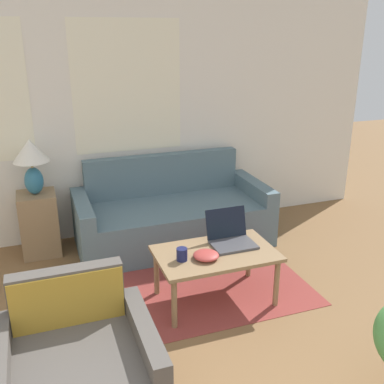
% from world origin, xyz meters
% --- Properties ---
extents(wall_back, '(6.94, 0.06, 2.60)m').
position_xyz_m(wall_back, '(-0.00, 3.70, 1.31)').
color(wall_back, white).
rests_on(wall_back, ground_plane).
extents(rug, '(1.71, 1.91, 0.01)m').
position_xyz_m(rug, '(0.96, 2.63, 0.00)').
color(rug, brown).
rests_on(rug, ground_plane).
extents(couch, '(1.93, 0.87, 0.86)m').
position_xyz_m(couch, '(0.96, 3.25, 0.27)').
color(couch, slate).
rests_on(couch, ground_plane).
extents(armchair, '(0.85, 0.76, 0.80)m').
position_xyz_m(armchair, '(-0.21, 1.25, 0.27)').
color(armchair, '#514C47').
rests_on(armchair, ground_plane).
extents(side_table, '(0.35, 0.35, 0.62)m').
position_xyz_m(side_table, '(-0.33, 3.42, 0.31)').
color(side_table, '#937551').
rests_on(side_table, ground_plane).
extents(table_lamp, '(0.33, 0.33, 0.53)m').
position_xyz_m(table_lamp, '(-0.33, 3.42, 0.97)').
color(table_lamp, teal).
rests_on(table_lamp, side_table).
extents(coffee_table, '(0.95, 0.59, 0.43)m').
position_xyz_m(coffee_table, '(0.96, 2.08, 0.38)').
color(coffee_table, '#8E704C').
rests_on(coffee_table, ground_plane).
extents(laptop, '(0.35, 0.32, 0.26)m').
position_xyz_m(laptop, '(1.14, 2.18, 0.49)').
color(laptop, '#47474C').
rests_on(laptop, coffee_table).
extents(cup_navy, '(0.08, 0.08, 0.10)m').
position_xyz_m(cup_navy, '(0.67, 2.04, 0.48)').
color(cup_navy, '#191E4C').
rests_on(cup_navy, coffee_table).
extents(snack_bowl, '(0.20, 0.20, 0.05)m').
position_xyz_m(snack_bowl, '(0.85, 2.00, 0.46)').
color(snack_bowl, '#B23D38').
rests_on(snack_bowl, coffee_table).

